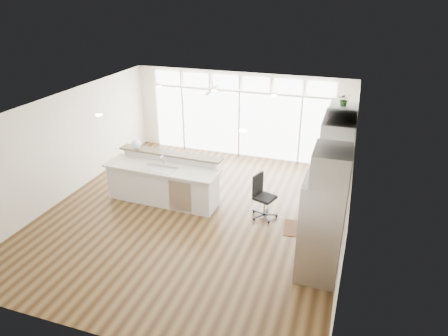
% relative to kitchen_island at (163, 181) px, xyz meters
% --- Properties ---
extents(floor, '(7.00, 8.00, 0.02)m').
position_rel_kitchen_island_xyz_m(floor, '(0.96, -0.30, -0.60)').
color(floor, '#3C2612').
rests_on(floor, ground).
extents(ceiling, '(7.00, 8.00, 0.02)m').
position_rel_kitchen_island_xyz_m(ceiling, '(0.96, -0.30, 2.11)').
color(ceiling, silver).
rests_on(ceiling, wall_back).
extents(wall_back, '(7.00, 0.04, 2.70)m').
position_rel_kitchen_island_xyz_m(wall_back, '(0.96, 3.70, 0.76)').
color(wall_back, silver).
rests_on(wall_back, floor).
extents(wall_front, '(7.00, 0.04, 2.70)m').
position_rel_kitchen_island_xyz_m(wall_front, '(0.96, -4.30, 0.76)').
color(wall_front, silver).
rests_on(wall_front, floor).
extents(wall_left, '(0.04, 8.00, 2.70)m').
position_rel_kitchen_island_xyz_m(wall_left, '(-2.54, -0.30, 0.76)').
color(wall_left, silver).
rests_on(wall_left, floor).
extents(wall_right, '(0.04, 8.00, 2.70)m').
position_rel_kitchen_island_xyz_m(wall_right, '(4.46, -0.30, 0.76)').
color(wall_right, silver).
rests_on(wall_right, floor).
extents(glass_wall, '(5.80, 0.06, 2.08)m').
position_rel_kitchen_island_xyz_m(glass_wall, '(0.96, 3.64, 0.46)').
color(glass_wall, white).
rests_on(glass_wall, wall_back).
extents(transom_row, '(5.90, 0.06, 0.40)m').
position_rel_kitchen_island_xyz_m(transom_row, '(0.96, 3.64, 1.79)').
color(transom_row, white).
rests_on(transom_row, wall_back).
extents(desk_window, '(0.04, 0.85, 0.85)m').
position_rel_kitchen_island_xyz_m(desk_window, '(4.42, -0.00, 0.96)').
color(desk_window, white).
rests_on(desk_window, wall_right).
extents(ceiling_fan, '(1.16, 1.16, 0.32)m').
position_rel_kitchen_island_xyz_m(ceiling_fan, '(0.46, 2.50, 1.89)').
color(ceiling_fan, silver).
rests_on(ceiling_fan, ceiling).
extents(recessed_lights, '(3.40, 3.00, 0.02)m').
position_rel_kitchen_island_xyz_m(recessed_lights, '(0.96, -0.10, 2.09)').
color(recessed_lights, white).
rests_on(recessed_lights, ceiling).
extents(oven_cabinet, '(0.64, 1.20, 2.50)m').
position_rel_kitchen_island_xyz_m(oven_cabinet, '(4.13, 1.50, 0.66)').
color(oven_cabinet, silver).
rests_on(oven_cabinet, floor).
extents(desk_nook, '(0.72, 1.30, 0.76)m').
position_rel_kitchen_island_xyz_m(desk_nook, '(4.09, -0.00, -0.21)').
color(desk_nook, silver).
rests_on(desk_nook, floor).
extents(upper_cabinets, '(0.64, 1.30, 0.64)m').
position_rel_kitchen_island_xyz_m(upper_cabinets, '(4.13, -0.00, 1.76)').
color(upper_cabinets, silver).
rests_on(upper_cabinets, wall_right).
extents(refrigerator, '(0.76, 0.90, 2.00)m').
position_rel_kitchen_island_xyz_m(refrigerator, '(4.07, -1.65, 0.41)').
color(refrigerator, '#BABABF').
rests_on(refrigerator, floor).
extents(fridge_cabinet, '(0.64, 0.90, 0.60)m').
position_rel_kitchen_island_xyz_m(fridge_cabinet, '(4.13, -1.65, 1.71)').
color(fridge_cabinet, silver).
rests_on(fridge_cabinet, wall_right).
extents(framed_photos, '(0.06, 0.22, 0.80)m').
position_rel_kitchen_island_xyz_m(framed_photos, '(4.42, 0.62, 0.81)').
color(framed_photos, black).
rests_on(framed_photos, wall_right).
extents(kitchen_island, '(3.00, 1.22, 1.18)m').
position_rel_kitchen_island_xyz_m(kitchen_island, '(0.00, 0.00, 0.00)').
color(kitchen_island, silver).
rests_on(kitchen_island, floor).
extents(rug, '(1.05, 0.81, 0.01)m').
position_rel_kitchen_island_xyz_m(rug, '(3.67, -0.19, -0.58)').
color(rug, '#341C10').
rests_on(rug, floor).
extents(office_chair, '(0.71, 0.68, 1.09)m').
position_rel_kitchen_island_xyz_m(office_chair, '(2.65, 0.04, -0.04)').
color(office_chair, black).
rests_on(office_chair, floor).
extents(fishbowl, '(0.27, 0.27, 0.24)m').
position_rel_kitchen_island_xyz_m(fishbowl, '(-0.93, 0.43, 0.71)').
color(fishbowl, silver).
rests_on(fishbowl, kitchen_island).
extents(monitor, '(0.14, 0.52, 0.43)m').
position_rel_kitchen_island_xyz_m(monitor, '(4.01, -0.00, 0.39)').
color(monitor, black).
rests_on(monitor, desk_nook).
extents(keyboard, '(0.15, 0.32, 0.02)m').
position_rel_kitchen_island_xyz_m(keyboard, '(3.84, -0.00, 0.18)').
color(keyboard, silver).
rests_on(keyboard, desk_nook).
extents(potted_plant, '(0.31, 0.34, 0.24)m').
position_rel_kitchen_island_xyz_m(potted_plant, '(4.13, 1.50, 2.03)').
color(potted_plant, '#2E5725').
rests_on(potted_plant, oven_cabinet).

